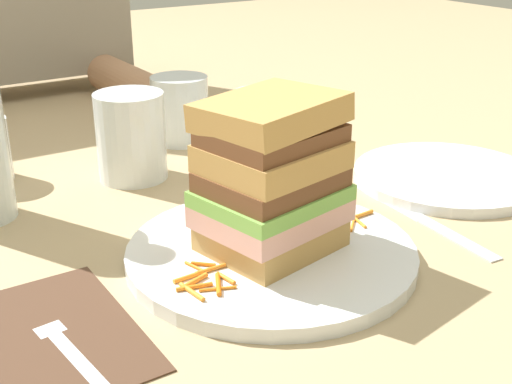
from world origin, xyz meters
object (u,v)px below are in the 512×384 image
(fork, at_px, (67,345))
(side_plate, at_px, (447,176))
(sandwich, at_px, (275,176))
(main_plate, at_px, (275,252))
(juice_glass, at_px, (264,132))
(knife, at_px, (425,220))
(empty_tumbler_2, at_px, (180,109))
(napkin_dark, at_px, (55,334))
(empty_tumbler_1, at_px, (131,136))

(fork, distance_m, side_plate, 0.47)
(sandwich, distance_m, side_plate, 0.28)
(main_plate, height_order, juice_glass, juice_glass)
(main_plate, height_order, knife, main_plate)
(knife, distance_m, empty_tumbler_2, 0.36)
(fork, xyz_separation_m, side_plate, (0.46, 0.08, 0.00))
(napkin_dark, height_order, side_plate, side_plate)
(empty_tumbler_2, bearing_deg, napkin_dark, -128.91)
(main_plate, xyz_separation_m, juice_glass, (0.13, 0.21, 0.03))
(napkin_dark, xyz_separation_m, fork, (0.00, -0.02, 0.00))
(napkin_dark, bearing_deg, main_plate, 2.97)
(knife, bearing_deg, main_plate, 174.66)
(empty_tumbler_1, bearing_deg, main_plate, -84.54)
(sandwich, relative_size, side_plate, 0.65)
(sandwich, height_order, empty_tumbler_2, sandwich)
(sandwich, distance_m, empty_tumbler_2, 0.35)
(sandwich, relative_size, knife, 0.67)
(sandwich, distance_m, fork, 0.21)
(knife, bearing_deg, napkin_dark, 179.16)
(knife, relative_size, juice_glass, 2.31)
(main_plate, distance_m, empty_tumbler_2, 0.35)
(empty_tumbler_2, height_order, side_plate, empty_tumbler_2)
(fork, height_order, empty_tumbler_1, empty_tumbler_1)
(napkin_dark, relative_size, empty_tumbler_2, 1.96)
(fork, relative_size, juice_glass, 1.92)
(knife, bearing_deg, juice_glass, 99.70)
(napkin_dark, bearing_deg, side_plate, 7.00)
(empty_tumbler_2, bearing_deg, fork, -126.96)
(napkin_dark, distance_m, empty_tumbler_2, 0.45)
(napkin_dark, height_order, fork, fork)
(juice_glass, relative_size, empty_tumbler_2, 1.02)
(sandwich, height_order, empty_tumbler_1, sandwich)
(sandwich, bearing_deg, empty_tumbler_1, 95.46)
(knife, xyz_separation_m, juice_glass, (-0.04, 0.23, 0.04))
(juice_glass, relative_size, side_plate, 0.42)
(side_plate, bearing_deg, sandwich, -170.17)
(knife, distance_m, empty_tumbler_1, 0.33)
(juice_glass, bearing_deg, empty_tumbler_2, 110.25)
(sandwich, xyz_separation_m, napkin_dark, (-0.20, -0.01, -0.08))
(side_plate, bearing_deg, knife, -147.79)
(main_plate, distance_m, fork, 0.20)
(napkin_dark, bearing_deg, knife, -0.84)
(empty_tumbler_1, bearing_deg, sandwich, -84.54)
(sandwich, bearing_deg, napkin_dark, -176.86)
(juice_glass, xyz_separation_m, side_plate, (0.14, -0.16, -0.03))
(main_plate, distance_m, sandwich, 0.07)
(napkin_dark, xyz_separation_m, empty_tumbler_1, (0.17, 0.26, 0.05))
(juice_glass, distance_m, empty_tumbler_1, 0.16)
(empty_tumbler_1, bearing_deg, knife, -54.16)
(side_plate, bearing_deg, juice_glass, 130.06)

